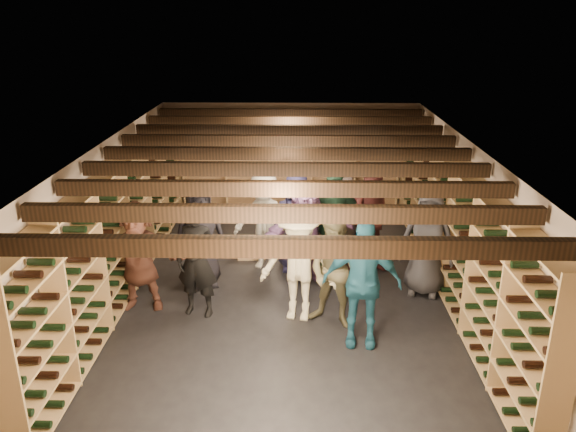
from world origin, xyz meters
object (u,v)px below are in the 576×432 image
(crate_stack_right, at_px, (251,248))
(person_8, at_px, (374,220))
(crate_stack_left, at_px, (317,240))
(crate_loose, at_px, (298,242))
(person_3, at_px, (298,264))
(person_5, at_px, (139,256))
(person_4, at_px, (362,283))
(person_2, at_px, (336,272))
(person_6, at_px, (296,222))
(person_0, at_px, (200,236))
(person_12, at_px, (427,242))
(person_9, at_px, (264,221))
(person_10, at_px, (332,222))
(person_7, at_px, (346,217))
(person_1, at_px, (197,261))
(person_11, at_px, (306,234))

(crate_stack_right, relative_size, person_8, 0.28)
(crate_stack_left, xyz_separation_m, crate_loose, (-0.35, 0.52, -0.25))
(person_3, relative_size, person_5, 1.03)
(person_4, distance_m, person_5, 3.32)
(crate_loose, relative_size, person_8, 0.27)
(person_3, bearing_deg, person_2, -7.29)
(person_6, bearing_deg, person_2, -67.18)
(person_5, bearing_deg, crate_stack_right, 51.43)
(person_4, relative_size, person_6, 1.03)
(person_0, bearing_deg, person_3, -56.07)
(person_5, height_order, person_12, person_12)
(person_5, height_order, person_9, person_9)
(person_12, bearing_deg, person_2, -129.57)
(person_10, relative_size, person_12, 1.10)
(person_0, relative_size, person_2, 1.04)
(person_7, bearing_deg, person_12, -40.86)
(crate_stack_left, height_order, person_7, person_7)
(person_5, distance_m, person_7, 3.60)
(crate_stack_right, height_order, person_10, person_10)
(person_5, relative_size, person_12, 0.98)
(person_4, relative_size, person_7, 1.03)
(person_1, bearing_deg, crate_loose, 72.77)
(person_0, bearing_deg, crate_stack_right, 35.13)
(crate_loose, distance_m, person_4, 3.50)
(person_1, distance_m, person_7, 2.94)
(crate_stack_right, distance_m, person_5, 2.50)
(person_1, height_order, person_3, person_3)
(crate_loose, height_order, person_7, person_7)
(person_7, relative_size, person_9, 0.99)
(person_3, xyz_separation_m, person_7, (0.83, 1.95, -0.01))
(person_1, bearing_deg, person_5, -179.41)
(person_0, xyz_separation_m, person_11, (1.69, 0.13, 0.00))
(person_2, bearing_deg, crate_stack_right, 144.26)
(crate_loose, xyz_separation_m, person_2, (0.52, -2.85, 0.74))
(person_1, relative_size, person_4, 0.96)
(person_2, relative_size, person_8, 0.88)
(person_2, height_order, person_12, person_12)
(person_10, bearing_deg, person_2, -107.99)
(person_9, bearing_deg, crate_stack_left, 42.40)
(person_12, bearing_deg, person_4, -112.45)
(crate_stack_right, xyz_separation_m, person_1, (-0.60, -2.07, 0.68))
(person_10, bearing_deg, person_11, -160.90)
(person_8, relative_size, person_12, 1.09)
(crate_loose, distance_m, person_3, 2.78)
(crate_stack_left, bearing_deg, person_7, -22.08)
(person_1, bearing_deg, person_10, 46.49)
(person_5, bearing_deg, person_1, -11.72)
(crate_stack_left, xyz_separation_m, person_0, (-1.92, -1.12, 0.52))
(person_3, relative_size, person_8, 0.92)
(person_0, xyz_separation_m, person_2, (2.09, -1.20, -0.04))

